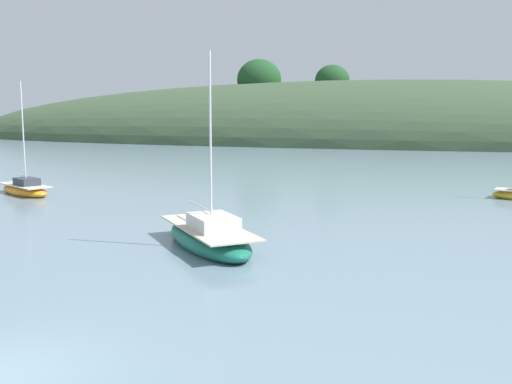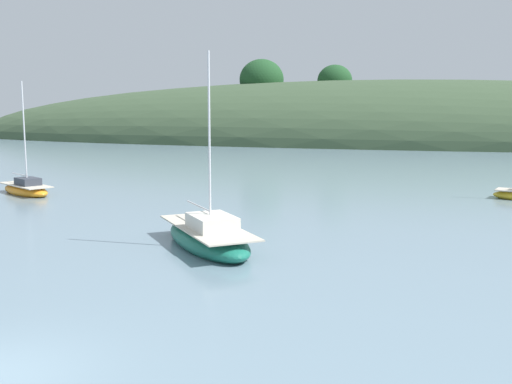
# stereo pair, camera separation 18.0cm
# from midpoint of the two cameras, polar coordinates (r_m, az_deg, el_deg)

# --- Properties ---
(far_shoreline_hill) EXTENTS (150.00, 36.00, 23.18)m
(far_shoreline_hill) POSITION_cam_midpoint_polar(r_m,az_deg,el_deg) (97.96, 11.01, 4.72)
(far_shoreline_hill) COLOR #384C33
(far_shoreline_hill) RESTS_ON ground
(sailboat_yellow_far) EXTENTS (6.31, 6.82, 8.03)m
(sailboat_yellow_far) POSITION_cam_midpoint_polar(r_m,az_deg,el_deg) (24.48, -4.68, -4.28)
(sailboat_yellow_far) COLOR #196B56
(sailboat_yellow_far) RESTS_ON ground
(sailboat_teal_outer) EXTENTS (5.39, 4.07, 7.42)m
(sailboat_teal_outer) POSITION_cam_midpoint_polar(r_m,az_deg,el_deg) (41.78, -21.15, 0.25)
(sailboat_teal_outer) COLOR orange
(sailboat_teal_outer) RESTS_ON ground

